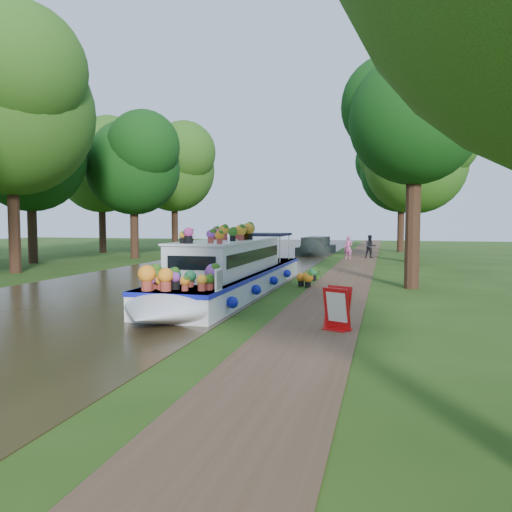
# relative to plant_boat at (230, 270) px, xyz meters

# --- Properties ---
(ground) EXTENTS (100.00, 100.00, 0.00)m
(ground) POSITION_rel_plant_boat_xyz_m (2.25, 0.26, -0.85)
(ground) COLOR #203D0F
(ground) RESTS_ON ground
(canal_water) EXTENTS (10.00, 100.00, 0.02)m
(canal_water) POSITION_rel_plant_boat_xyz_m (-3.75, 0.26, -0.84)
(canal_water) COLOR black
(canal_water) RESTS_ON ground
(towpath) EXTENTS (2.20, 100.00, 0.03)m
(towpath) POSITION_rel_plant_boat_xyz_m (3.45, 0.26, -0.84)
(towpath) COLOR #483221
(towpath) RESTS_ON ground
(plant_boat) EXTENTS (2.29, 13.52, 2.30)m
(plant_boat) POSITION_rel_plant_boat_xyz_m (0.00, 0.00, 0.00)
(plant_boat) COLOR silver
(plant_boat) RESTS_ON canal_water
(tree_near_overhang) EXTENTS (5.52, 5.28, 8.99)m
(tree_near_overhang) POSITION_rel_plant_boat_xyz_m (6.04, 3.32, 5.75)
(tree_near_overhang) COLOR black
(tree_near_overhang) RESTS_ON ground
(tree_near_mid) EXTENTS (6.90, 6.60, 9.40)m
(tree_near_mid) POSITION_rel_plant_boat_xyz_m (6.73, 15.34, 5.58)
(tree_near_mid) COLOR black
(tree_near_mid) RESTS_ON ground
(tree_near_far) EXTENTS (7.59, 7.26, 10.30)m
(tree_near_far) POSITION_rel_plant_boat_xyz_m (6.23, 26.35, 6.20)
(tree_near_far) COLOR black
(tree_near_far) RESTS_ON ground
(tree_far_b) EXTENTS (8.97, 8.58, 12.11)m
(tree_far_b) POSITION_rel_plant_boat_xyz_m (-12.27, 4.37, 7.42)
(tree_far_b) COLOR black
(tree_far_b) RESTS_ON ground
(tree_far_c) EXTENTS (7.13, 6.82, 9.59)m
(tree_far_c) POSITION_rel_plant_boat_xyz_m (-11.27, 14.34, 5.67)
(tree_far_c) COLOR black
(tree_far_c) RESTS_ON ground
(tree_far_d) EXTENTS (8.05, 7.70, 10.85)m
(tree_far_d) POSITION_rel_plant_boat_xyz_m (-12.77, 24.35, 6.54)
(tree_far_d) COLOR black
(tree_far_d) RESTS_ON ground
(tree_far_g) EXTENTS (7.36, 7.04, 9.95)m
(tree_far_g) POSITION_rel_plant_boat_xyz_m (-15.27, 9.35, 5.93)
(tree_far_g) COLOR black
(tree_far_g) RESTS_ON ground
(tree_far_h) EXTENTS (7.82, 7.48, 10.49)m
(tree_far_h) POSITION_rel_plant_boat_xyz_m (-16.77, 19.35, 6.28)
(tree_far_h) COLOR black
(tree_far_h) RESTS_ON ground
(second_boat) EXTENTS (2.33, 6.80, 1.29)m
(second_boat) POSITION_rel_plant_boat_xyz_m (0.01, 21.37, -0.33)
(second_boat) COLOR black
(second_boat) RESTS_ON canal_water
(sandwich_board) EXTENTS (0.67, 0.70, 0.98)m
(sandwich_board) POSITION_rel_plant_boat_xyz_m (4.06, -4.74, -0.38)
(sandwich_board) COLOR red
(sandwich_board) RESTS_ON towpath
(pedestrian_pink) EXTENTS (0.62, 0.48, 1.50)m
(pedestrian_pink) POSITION_rel_plant_boat_xyz_m (2.75, 16.61, -0.07)
(pedestrian_pink) COLOR #C2507F
(pedestrian_pink) RESTS_ON towpath
(pedestrian_dark) EXTENTS (0.89, 0.77, 1.54)m
(pedestrian_dark) POSITION_rel_plant_boat_xyz_m (4.10, 18.17, -0.05)
(pedestrian_dark) COLOR black
(pedestrian_dark) RESTS_ON towpath
(verge_plant) EXTENTS (0.37, 0.33, 0.37)m
(verge_plant) POSITION_rel_plant_boat_xyz_m (2.30, 5.26, -0.67)
(verge_plant) COLOR #32681F
(verge_plant) RESTS_ON ground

